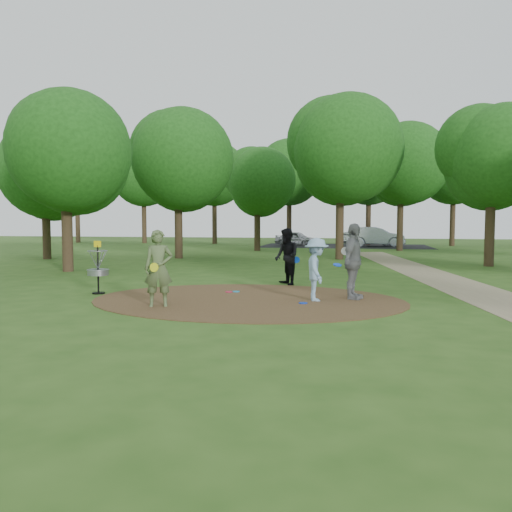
# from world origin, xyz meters

# --- Properties ---
(ground) EXTENTS (100.00, 100.00, 0.00)m
(ground) POSITION_xyz_m (0.00, 0.00, 0.00)
(ground) COLOR #2D5119
(ground) RESTS_ON ground
(dirt_clearing) EXTENTS (8.40, 8.40, 0.02)m
(dirt_clearing) POSITION_xyz_m (0.00, 0.00, 0.01)
(dirt_clearing) COLOR #47301C
(dirt_clearing) RESTS_ON ground
(footpath) EXTENTS (7.55, 39.89, 0.01)m
(footpath) POSITION_xyz_m (6.50, 2.00, 0.01)
(footpath) COLOR #8C7A5B
(footpath) RESTS_ON ground
(parking_lot) EXTENTS (14.00, 8.00, 0.01)m
(parking_lot) POSITION_xyz_m (2.00, 30.00, 0.00)
(parking_lot) COLOR black
(parking_lot) RESTS_ON ground
(player_observer_with_disc) EXTENTS (0.80, 0.66, 1.90)m
(player_observer_with_disc) POSITION_xyz_m (-1.92, -1.46, 0.95)
(player_observer_with_disc) COLOR #53653A
(player_observer_with_disc) RESTS_ON ground
(player_throwing_with_disc) EXTENTS (1.10, 1.18, 1.67)m
(player_throwing_with_disc) POSITION_xyz_m (1.83, 0.16, 0.84)
(player_throwing_with_disc) COLOR #88ADCB
(player_throwing_with_disc) RESTS_ON ground
(player_walking_with_disc) EXTENTS (1.09, 1.15, 1.88)m
(player_walking_with_disc) POSITION_xyz_m (0.61, 3.34, 0.94)
(player_walking_with_disc) COLOR black
(player_walking_with_disc) RESTS_ON ground
(player_waiting_with_disc) EXTENTS (0.81, 1.29, 2.05)m
(player_waiting_with_disc) POSITION_xyz_m (2.77, 0.63, 1.03)
(player_waiting_with_disc) COLOR gray
(player_waiting_with_disc) RESTS_ON ground
(disc_ground_cyan) EXTENTS (0.22, 0.22, 0.02)m
(disc_ground_cyan) POSITION_xyz_m (-0.63, 1.32, 0.03)
(disc_ground_cyan) COLOR #188EC4
(disc_ground_cyan) RESTS_ON dirt_clearing
(disc_ground_blue) EXTENTS (0.22, 0.22, 0.02)m
(disc_ground_blue) POSITION_xyz_m (1.53, -0.38, 0.03)
(disc_ground_blue) COLOR #0B30C1
(disc_ground_blue) RESTS_ON dirt_clearing
(disc_ground_red) EXTENTS (0.22, 0.22, 0.02)m
(disc_ground_red) POSITION_xyz_m (-0.82, 1.22, 0.03)
(disc_ground_red) COLOR #B41239
(disc_ground_red) RESTS_ON dirt_clearing
(car_left) EXTENTS (3.95, 2.54, 1.25)m
(car_left) POSITION_xyz_m (-2.09, 29.85, 0.63)
(car_left) COLOR #9D9FA5
(car_left) RESTS_ON ground
(car_right) EXTENTS (5.24, 3.33, 1.63)m
(car_right) POSITION_xyz_m (4.37, 29.49, 0.81)
(car_right) COLOR #AAADB2
(car_right) RESTS_ON ground
(disc_golf_basket) EXTENTS (0.63, 0.63, 1.54)m
(disc_golf_basket) POSITION_xyz_m (-4.50, 0.30, 0.87)
(disc_golf_basket) COLOR black
(disc_golf_basket) RESTS_ON ground
(tree_ring) EXTENTS (37.55, 45.47, 8.89)m
(tree_ring) POSITION_xyz_m (1.75, 8.09, 5.22)
(tree_ring) COLOR #332316
(tree_ring) RESTS_ON ground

